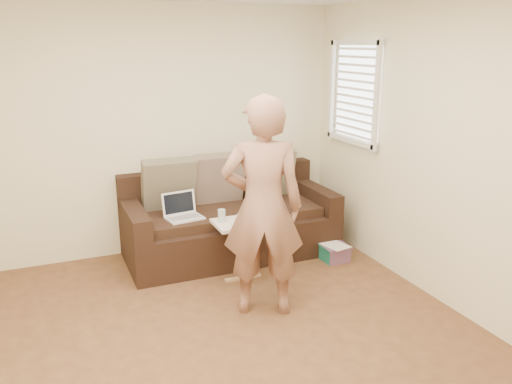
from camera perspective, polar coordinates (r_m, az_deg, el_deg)
floor at (r=4.03m, az=-2.88°, el=-17.17°), size 4.50×4.50×0.00m
wall_back at (r=5.62m, az=-11.01°, el=6.43°), size 4.00×0.00×4.00m
wall_front at (r=1.72m, az=24.43°, el=-17.25°), size 4.00×0.00×4.00m
wall_right at (r=4.55m, az=21.27°, el=3.44°), size 0.00×4.50×4.50m
window_blinds at (r=5.63m, az=10.64°, el=10.57°), size 0.12×0.88×1.08m
sofa at (r=5.56m, az=-2.75°, el=-2.68°), size 2.20×0.95×0.85m
pillow_left at (r=5.49m, az=-9.45°, el=0.83°), size 0.55×0.29×0.57m
pillow_mid at (r=5.66m, az=-4.11°, el=1.48°), size 0.55×0.27×0.57m
pillow_right at (r=5.87m, az=1.45°, el=2.04°), size 0.55×0.28×0.57m
laptop_silver at (r=5.60m, az=1.16°, el=-1.51°), size 0.41×0.34×0.24m
laptop_white at (r=5.24m, az=-7.76°, el=-2.91°), size 0.38×0.30×0.25m
person at (r=4.24m, az=0.73°, el=-1.67°), size 0.79×0.67×1.84m
side_table at (r=5.03m, az=-1.43°, el=-6.35°), size 0.54×0.38×0.59m
drinking_glass at (r=4.89m, az=-3.75°, el=-2.58°), size 0.07×0.07×0.12m
scissors at (r=4.95m, az=-0.66°, el=-2.95°), size 0.20×0.16×0.02m
paper_on_table at (r=5.00m, az=-0.56°, el=-2.84°), size 0.25×0.33×0.00m
striped_box at (r=5.58m, az=8.50°, el=-6.50°), size 0.27×0.27×0.17m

